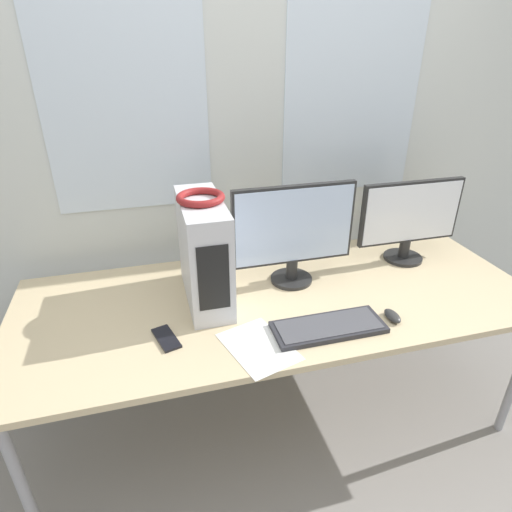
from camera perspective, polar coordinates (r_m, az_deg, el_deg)
The scene contains 11 objects.
ground_plane at distance 2.11m, azimuth 6.84°, elevation -29.07°, with size 14.00×14.00×0.00m, color gray.
wall_back at distance 2.20m, azimuth -1.45°, elevation 16.88°, with size 8.00×0.07×2.70m.
desk at distance 1.92m, azimuth 3.00°, elevation -6.40°, with size 2.27×0.91×0.72m.
pc_tower at distance 1.79m, azimuth -6.95°, elevation 0.56°, with size 0.17×0.46×0.45m.
headphones at distance 1.70m, azimuth -7.41°, elevation 7.76°, with size 0.19×0.19×0.03m.
monitor_main at distance 1.91m, azimuth 5.02°, elevation 3.29°, with size 0.56×0.19×0.46m.
monitor_right_near at distance 2.24m, azimuth 19.82°, elevation 4.73°, with size 0.53×0.19×0.41m.
keyboard at distance 1.72m, azimuth 9.64°, elevation -9.31°, with size 0.44×0.17×0.02m.
mouse at distance 1.83m, azimuth 17.72°, elevation -7.62°, with size 0.05×0.10×0.03m.
cell_phone at distance 1.68m, azimuth -11.88°, elevation -10.68°, with size 0.11×0.17×0.01m.
paper_sheet_left at distance 1.62m, azimuth 0.33°, elevation -11.99°, with size 0.29×0.34×0.00m.
Camera 1 is at (-0.52, -1.06, 1.75)m, focal length 30.00 mm.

